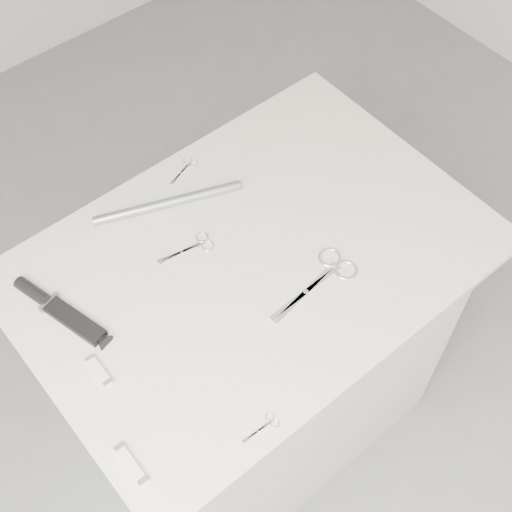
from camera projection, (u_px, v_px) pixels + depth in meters
ground at (254, 420)px, 2.29m from camera, size 4.00×4.00×0.01m
plinth at (253, 356)px, 1.92m from camera, size 0.90×0.60×0.90m
display_board at (253, 260)px, 1.54m from camera, size 1.00×0.70×0.02m
large_shears at (326, 274)px, 1.50m from camera, size 0.22×0.10×0.01m
embroidery_scissors_a at (195, 246)px, 1.54m from camera, size 0.13×0.06×0.00m
embroidery_scissors_b at (186, 168)px, 1.67m from camera, size 0.09×0.05×0.00m
tiny_scissors at (264, 427)px, 1.31m from camera, size 0.08×0.03×0.00m
sheathed_knife at (56, 308)px, 1.45m from camera, size 0.09×0.23×0.03m
pocket_knife_a at (131, 464)px, 1.27m from camera, size 0.02×0.09×0.01m
pocket_knife_b at (99, 371)px, 1.37m from camera, size 0.02×0.07×0.01m
metal_rail at (168, 203)px, 1.60m from camera, size 0.32×0.14×0.02m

